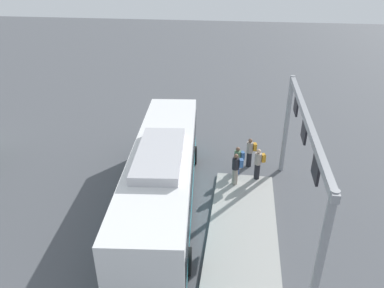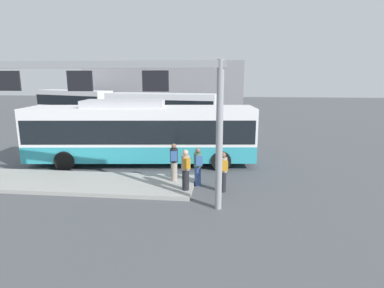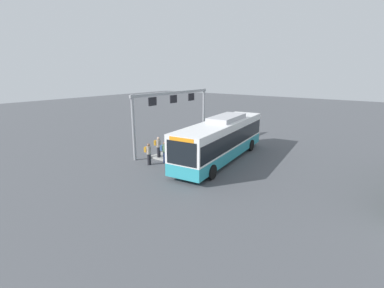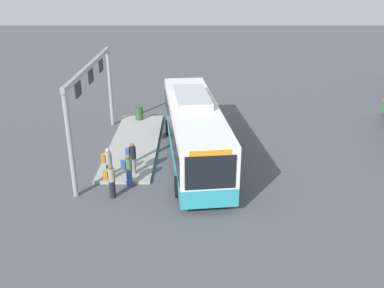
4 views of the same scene
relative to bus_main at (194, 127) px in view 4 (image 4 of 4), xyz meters
The scene contains 9 objects.
ground_plane 1.81m from the bus_main, ahead, with size 120.00×120.00×0.00m, color #4C4F54.
platform_curb 4.36m from the bus_main, 117.65° to the right, with size 10.00×2.80×0.16m, color #9E9E99.
bus_main is the anchor object (origin of this frame).
person_boarding 5.86m from the bus_main, 40.73° to the right, with size 0.40×0.57×1.67m.
person_waiting_near 4.65m from the bus_main, 43.63° to the right, with size 0.44×0.58×1.67m.
person_waiting_mid 3.90m from the bus_main, 53.90° to the right, with size 0.39×0.56×1.67m.
person_waiting_far 5.14m from the bus_main, 55.17° to the right, with size 0.45×0.59×1.67m.
platform_sign_gantry 5.86m from the bus_main, 96.38° to the right, with size 10.10×0.24×5.20m.
trash_bin 7.20m from the bus_main, 148.22° to the right, with size 0.52×0.52×0.90m, color #2D5133.
Camera 4 is at (21.21, -0.08, 9.71)m, focal length 39.06 mm.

